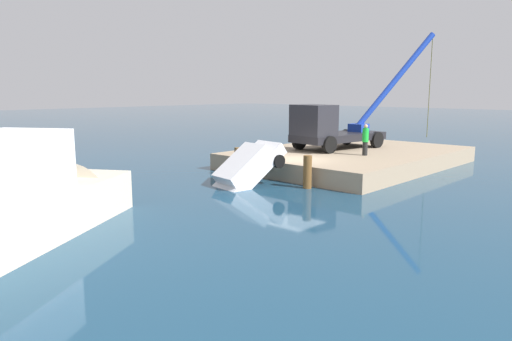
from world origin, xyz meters
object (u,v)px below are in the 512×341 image
Objects in this scene: crane_truck at (332,126)px; moored_yacht at (38,209)px; dock_worker at (365,140)px; salvaged_car at (243,173)px.

moored_yacht is at bearing 3.13° from crane_truck.
crane_truck reaches higher than moored_yacht.
moored_yacht is at bearing -6.20° from dock_worker.
salvaged_car is at bearing -16.10° from dock_worker.
moored_yacht is (9.72, 0.29, 0.07)m from salvaged_car.
dock_worker is 7.85m from salvaged_car.
moored_yacht is (18.17, 0.99, -1.63)m from crane_truck.
salvaged_car is at bearing 4.78° from crane_truck.
crane_truck is at bearing -176.87° from moored_yacht.
crane_truck is 5.54× the size of dock_worker.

